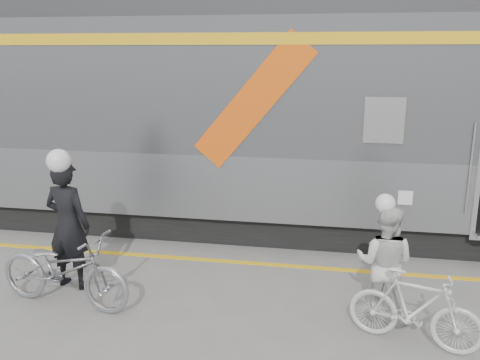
% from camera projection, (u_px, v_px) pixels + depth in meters
% --- Properties ---
extents(ground, '(90.00, 90.00, 0.00)m').
position_uv_depth(ground, '(268.00, 341.00, 5.90)').
color(ground, slate).
rests_on(ground, ground).
extents(train, '(24.00, 3.17, 4.10)m').
position_uv_depth(train, '(365.00, 120.00, 9.19)').
color(train, black).
rests_on(train, ground).
extents(safety_strip, '(24.00, 0.12, 0.01)m').
position_uv_depth(safety_strip, '(285.00, 266.00, 7.95)').
color(safety_strip, yellow).
rests_on(safety_strip, ground).
extents(man, '(0.73, 0.53, 1.84)m').
position_uv_depth(man, '(68.00, 225.00, 7.07)').
color(man, black).
rests_on(man, ground).
extents(bicycle_left, '(2.00, 0.95, 1.01)m').
position_uv_depth(bicycle_left, '(64.00, 269.00, 6.62)').
color(bicycle_left, '#95979C').
rests_on(bicycle_left, ground).
extents(woman, '(0.85, 0.75, 1.48)m').
position_uv_depth(woman, '(385.00, 263.00, 6.23)').
color(woman, silver).
rests_on(woman, ground).
extents(bicycle_right, '(1.55, 0.84, 0.90)m').
position_uv_depth(bicycle_right, '(415.00, 309.00, 5.72)').
color(bicycle_right, silver).
rests_on(bicycle_right, ground).
extents(helmet_man, '(0.32, 0.32, 0.32)m').
position_uv_depth(helmet_man, '(61.00, 149.00, 6.80)').
color(helmet_man, white).
rests_on(helmet_man, man).
extents(helmet_woman, '(0.24, 0.24, 0.24)m').
position_uv_depth(helmet_woman, '(390.00, 196.00, 6.01)').
color(helmet_woman, white).
rests_on(helmet_woman, woman).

